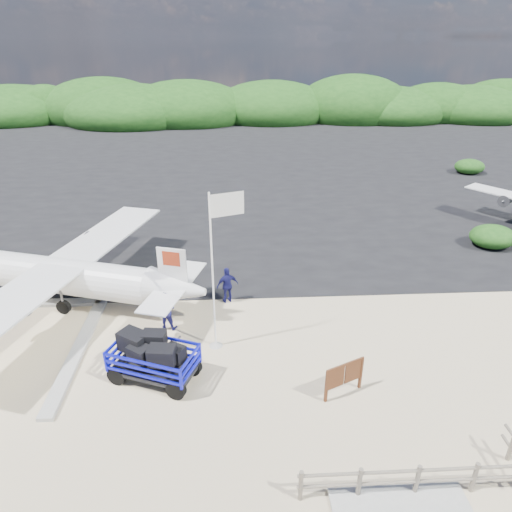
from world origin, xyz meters
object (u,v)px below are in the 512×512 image
at_px(signboard, 342,394).
at_px(crew_b, 166,310).
at_px(crew_a, 103,286).
at_px(aircraft_small, 141,149).
at_px(baggage_cart, 156,379).
at_px(crew_c, 227,285).
at_px(aircraft_large, 386,187).
at_px(flagpole, 216,345).

distance_m(signboard, crew_b, 7.59).
relative_size(crew_a, aircraft_small, 0.22).
bearing_deg(crew_a, baggage_cart, 97.67).
relative_size(crew_a, crew_c, 1.01).
height_order(crew_a, crew_b, crew_a).
height_order(baggage_cart, crew_b, crew_b).
bearing_deg(crew_b, crew_a, -24.59).
height_order(signboard, aircraft_small, aircraft_small).
xyz_separation_m(aircraft_large, aircraft_small, (-21.80, 15.03, 0.00)).
bearing_deg(aircraft_small, baggage_cart, 64.25).
bearing_deg(crew_b, signboard, 156.90).
distance_m(crew_a, crew_c, 5.50).
distance_m(flagpole, aircraft_large, 23.63).
bearing_deg(flagpole, crew_b, 146.70).
distance_m(baggage_cart, crew_b, 3.20).
bearing_deg(crew_c, crew_a, -21.58).
bearing_deg(signboard, flagpole, 121.17).
relative_size(aircraft_large, aircraft_small, 1.79).
distance_m(signboard, aircraft_large, 24.26).
xyz_separation_m(flagpole, signboard, (4.27, -2.88, 0.00)).
bearing_deg(aircraft_large, crew_c, 70.03).
distance_m(crew_a, aircraft_large, 24.29).
height_order(crew_b, aircraft_large, aircraft_large).
bearing_deg(signboard, crew_b, 121.41).
relative_size(signboard, aircraft_small, 0.20).
distance_m(baggage_cart, crew_c, 5.64).
bearing_deg(crew_a, flagpole, 123.34).
xyz_separation_m(crew_b, aircraft_large, (14.94, 18.47, -0.83)).
relative_size(flagpole, crew_b, 3.71).
xyz_separation_m(baggage_cart, signboard, (6.30, -1.11, 0.00)).
xyz_separation_m(crew_c, aircraft_small, (-9.31, 31.59, -0.84)).
relative_size(baggage_cart, signboard, 1.97).
bearing_deg(aircraft_small, crew_c, 70.12).
distance_m(signboard, crew_a, 11.30).
relative_size(baggage_cart, aircraft_small, 0.40).
relative_size(baggage_cart, crew_a, 1.83).
distance_m(signboard, crew_c, 7.24).
relative_size(flagpole, crew_c, 3.65).
bearing_deg(flagpole, crew_a, 145.49).
bearing_deg(baggage_cart, crew_c, 84.95).
distance_m(flagpole, crew_a, 6.17).
bearing_deg(crew_b, baggage_cart, 100.04).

